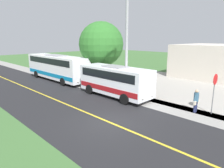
{
  "coord_description": "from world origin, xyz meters",
  "views": [
    {
      "loc": [
        8.25,
        8.54,
        5.23
      ],
      "look_at": [
        -3.5,
        -3.27,
        1.4
      ],
      "focal_mm": 32.15,
      "sensor_mm": 36.0,
      "label": 1
    }
  ],
  "objects_px": {
    "shuttle_bus_front": "(115,80)",
    "transit_bus_rear": "(57,66)",
    "street_light_pole": "(126,44)",
    "tree_curbside": "(101,44)",
    "pedestrian_with_bags": "(196,100)",
    "stop_sign": "(214,87)"
  },
  "relations": [
    {
      "from": "shuttle_bus_front",
      "to": "pedestrian_with_bags",
      "type": "bearing_deg",
      "value": 99.62
    },
    {
      "from": "transit_bus_rear",
      "to": "pedestrian_with_bags",
      "type": "relative_size",
      "value": 6.52
    },
    {
      "from": "stop_sign",
      "to": "street_light_pole",
      "type": "distance_m",
      "value": 7.66
    },
    {
      "from": "shuttle_bus_front",
      "to": "street_light_pole",
      "type": "bearing_deg",
      "value": 115.24
    },
    {
      "from": "tree_curbside",
      "to": "stop_sign",
      "type": "bearing_deg",
      "value": 84.29
    },
    {
      "from": "pedestrian_with_bags",
      "to": "stop_sign",
      "type": "xyz_separation_m",
      "value": [
        -0.45,
        0.97,
        1.07
      ]
    },
    {
      "from": "pedestrian_with_bags",
      "to": "tree_curbside",
      "type": "relative_size",
      "value": 0.24
    },
    {
      "from": "pedestrian_with_bags",
      "to": "stop_sign",
      "type": "height_order",
      "value": "stop_sign"
    },
    {
      "from": "transit_bus_rear",
      "to": "tree_curbside",
      "type": "bearing_deg",
      "value": 118.68
    },
    {
      "from": "pedestrian_with_bags",
      "to": "street_light_pole",
      "type": "height_order",
      "value": "street_light_pole"
    },
    {
      "from": "transit_bus_rear",
      "to": "street_light_pole",
      "type": "relative_size",
      "value": 1.28
    },
    {
      "from": "street_light_pole",
      "to": "pedestrian_with_bags",
      "type": "bearing_deg",
      "value": 97.17
    },
    {
      "from": "transit_bus_rear",
      "to": "tree_curbside",
      "type": "height_order",
      "value": "tree_curbside"
    },
    {
      "from": "shuttle_bus_front",
      "to": "street_light_pole",
      "type": "relative_size",
      "value": 0.86
    },
    {
      "from": "shuttle_bus_front",
      "to": "stop_sign",
      "type": "distance_m",
      "value": 8.11
    },
    {
      "from": "transit_bus_rear",
      "to": "street_light_pole",
      "type": "distance_m",
      "value": 11.62
    },
    {
      "from": "shuttle_bus_front",
      "to": "tree_curbside",
      "type": "distance_m",
      "value": 6.58
    },
    {
      "from": "shuttle_bus_front",
      "to": "street_light_pole",
      "type": "distance_m",
      "value": 3.29
    },
    {
      "from": "shuttle_bus_front",
      "to": "street_light_pole",
      "type": "xyz_separation_m",
      "value": [
        -0.41,
        0.88,
        3.15
      ]
    },
    {
      "from": "shuttle_bus_front",
      "to": "transit_bus_rear",
      "type": "height_order",
      "value": "transit_bus_rear"
    },
    {
      "from": "street_light_pole",
      "to": "transit_bus_rear",
      "type": "bearing_deg",
      "value": -88.11
    },
    {
      "from": "pedestrian_with_bags",
      "to": "stop_sign",
      "type": "bearing_deg",
      "value": 114.84
    }
  ]
}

